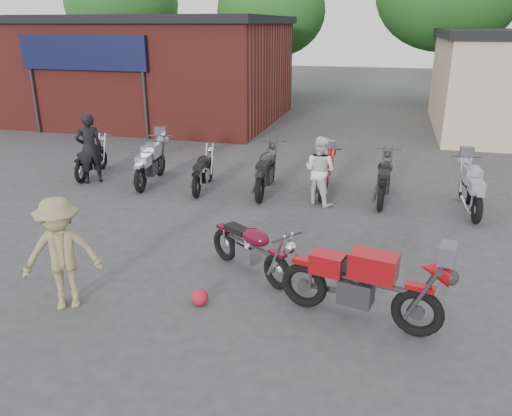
% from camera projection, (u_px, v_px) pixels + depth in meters
% --- Properties ---
extents(ground, '(90.00, 90.00, 0.00)m').
position_uv_depth(ground, '(252.00, 300.00, 7.62)').
color(ground, '#363639').
extents(brick_building, '(12.00, 8.00, 4.00)m').
position_uv_depth(brick_building, '(139.00, 72.00, 21.79)').
color(brick_building, maroon).
rests_on(brick_building, ground).
extents(tree_0, '(6.56, 6.56, 8.20)m').
position_uv_depth(tree_0, '(124.00, 21.00, 29.53)').
color(tree_0, '#12471A').
rests_on(tree_0, ground).
extents(tree_1, '(5.92, 5.92, 7.40)m').
position_uv_depth(tree_1, '(271.00, 29.00, 27.47)').
color(tree_1, '#12471A').
rests_on(tree_1, ground).
extents(tree_2, '(7.04, 7.04, 8.80)m').
position_uv_depth(tree_2, '(445.00, 14.00, 25.03)').
color(tree_2, '#12471A').
rests_on(tree_2, ground).
extents(vintage_motorcycle, '(1.89, 1.56, 1.08)m').
position_uv_depth(vintage_motorcycle, '(251.00, 245.00, 8.22)').
color(vintage_motorcycle, '#560A1D').
rests_on(vintage_motorcycle, ground).
extents(sportbike, '(2.34, 1.19, 1.29)m').
position_uv_depth(sportbike, '(363.00, 280.00, 6.86)').
color(sportbike, '#9C0D12').
rests_on(sportbike, ground).
extents(helmet, '(0.33, 0.33, 0.24)m').
position_uv_depth(helmet, '(200.00, 297.00, 7.46)').
color(helmet, '#B3132A').
rests_on(helmet, ground).
extents(person_dark, '(0.79, 0.79, 1.84)m').
position_uv_depth(person_dark, '(90.00, 148.00, 12.95)').
color(person_dark, black).
rests_on(person_dark, ground).
extents(person_light, '(0.96, 0.87, 1.60)m').
position_uv_depth(person_light, '(320.00, 171.00, 11.43)').
color(person_light, silver).
rests_on(person_light, ground).
extents(person_tan, '(1.27, 1.09, 1.71)m').
position_uv_depth(person_tan, '(62.00, 254.00, 7.17)').
color(person_tan, '#897F54').
rests_on(person_tan, ground).
extents(row_bike_0, '(0.87, 1.94, 1.09)m').
position_uv_depth(row_bike_0, '(91.00, 156.00, 13.69)').
color(row_bike_0, black).
rests_on(row_bike_0, ground).
extents(row_bike_1, '(0.94, 2.16, 1.21)m').
position_uv_depth(row_bike_1, '(150.00, 161.00, 12.99)').
color(row_bike_1, '#9596A2').
rests_on(row_bike_1, ground).
extents(row_bike_2, '(0.83, 1.90, 1.06)m').
position_uv_depth(row_bike_2, '(203.00, 169.00, 12.55)').
color(row_bike_2, black).
rests_on(row_bike_2, ground).
extents(row_bike_3, '(0.86, 2.20, 1.25)m').
position_uv_depth(row_bike_3, '(266.00, 168.00, 12.28)').
color(row_bike_3, black).
rests_on(row_bike_3, ground).
extents(row_bike_4, '(0.64, 1.84, 1.06)m').
position_uv_depth(row_bike_4, '(325.00, 173.00, 12.23)').
color(row_bike_4, red).
rests_on(row_bike_4, ground).
extents(row_bike_5, '(0.75, 2.06, 1.18)m').
position_uv_depth(row_bike_5, '(384.00, 176.00, 11.72)').
color(row_bike_5, black).
rests_on(row_bike_5, ground).
extents(row_bike_6, '(0.79, 2.05, 1.16)m').
position_uv_depth(row_bike_6, '(471.00, 186.00, 11.04)').
color(row_bike_6, '#91919E').
rests_on(row_bike_6, ground).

